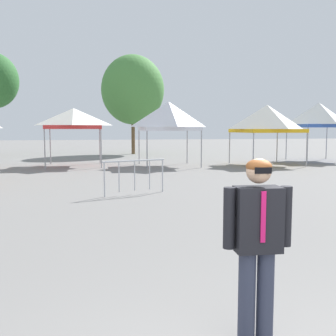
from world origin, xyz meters
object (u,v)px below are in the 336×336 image
canopy_tent_behind_right (319,115)px  tree_behind_tents_left (133,90)px  canopy_tent_far_left (267,119)px  canopy_tent_center (169,116)px  person_foreground (257,239)px  canopy_tent_right_of_center (74,119)px  crowd_barrier_by_lift (135,170)px

canopy_tent_behind_right → tree_behind_tents_left: 14.17m
canopy_tent_far_left → canopy_tent_behind_right: size_ratio=0.94×
canopy_tent_center → person_foreground: (-2.80, -17.95, -1.67)m
canopy_tent_right_of_center → tree_behind_tents_left: 10.72m
tree_behind_tents_left → crowd_barrier_by_lift: size_ratio=3.91×
crowd_barrier_by_lift → person_foreground: bearing=-89.2°
canopy_tent_behind_right → crowd_barrier_by_lift: canopy_tent_behind_right is taller
person_foreground → crowd_barrier_by_lift: bearing=90.8°
canopy_tent_far_left → canopy_tent_behind_right: 4.85m
tree_behind_tents_left → canopy_tent_far_left: bearing=-60.5°
canopy_tent_right_of_center → crowd_barrier_by_lift: bearing=-78.0°
canopy_tent_center → canopy_tent_behind_right: bearing=8.2°
person_foreground → canopy_tent_center: bearing=81.1°
person_foreground → canopy_tent_right_of_center: bearing=96.8°
canopy_tent_far_left → crowd_barrier_by_lift: (-8.39, -8.52, -1.83)m
canopy_tent_center → tree_behind_tents_left: tree_behind_tents_left is taller
tree_behind_tents_left → canopy_tent_behind_right: bearing=-40.4°
canopy_tent_behind_right → crowd_barrier_by_lift: 16.69m
canopy_tent_center → tree_behind_tents_left: (-0.78, 10.49, 2.38)m
canopy_tent_far_left → tree_behind_tents_left: size_ratio=0.44×
crowd_barrier_by_lift → canopy_tent_center: bearing=72.2°
canopy_tent_right_of_center → canopy_tent_far_left: canopy_tent_far_left is taller
tree_behind_tents_left → crowd_barrier_by_lift: bearing=-96.2°
crowd_barrier_by_lift → canopy_tent_right_of_center: bearing=102.0°
canopy_tent_right_of_center → canopy_tent_center: (5.06, -0.99, 0.13)m
canopy_tent_center → canopy_tent_far_left: (5.47, -0.56, -0.12)m
canopy_tent_far_left → crowd_barrier_by_lift: canopy_tent_far_left is taller
canopy_tent_behind_right → canopy_tent_right_of_center: bearing=-178.3°
person_foreground → crowd_barrier_by_lift: person_foreground is taller
canopy_tent_behind_right → tree_behind_tents_left: (-10.66, 9.07, 2.21)m
canopy_tent_right_of_center → canopy_tent_center: size_ratio=0.90×
canopy_tent_right_of_center → canopy_tent_behind_right: bearing=1.7°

